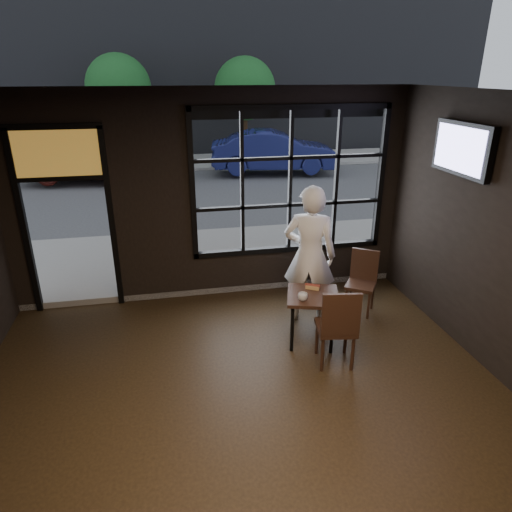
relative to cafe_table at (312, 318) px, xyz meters
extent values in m
cube|color=black|center=(-1.08, -1.84, -0.36)|extent=(6.00, 7.00, 0.02)
cube|color=black|center=(-1.08, -1.84, 2.86)|extent=(6.00, 7.00, 0.02)
cube|color=black|center=(0.12, 1.66, 1.45)|extent=(3.06, 0.12, 2.28)
cube|color=orange|center=(-3.18, 1.66, 2.00)|extent=(1.20, 0.06, 0.70)
cube|color=#545456|center=(-1.08, 22.16, -0.37)|extent=(60.00, 41.00, 0.04)
cube|color=black|center=(0.00, 0.00, 0.00)|extent=(0.81, 0.81, 0.71)
cube|color=black|center=(0.14, -0.51, 0.17)|extent=(0.52, 0.52, 1.05)
cube|color=black|center=(0.96, 0.64, 0.12)|extent=(0.57, 0.57, 0.94)
imported|color=white|center=(0.13, 0.58, 0.65)|extent=(0.86, 0.72, 2.00)
imported|color=silver|center=(-0.18, -0.13, 0.40)|extent=(0.13, 0.13, 0.10)
cube|color=black|center=(1.85, 0.05, 2.14)|extent=(0.12, 1.10, 0.64)
imported|color=navy|center=(2.00, 10.50, 0.45)|extent=(4.44, 2.07, 1.41)
imported|color=#4F1611|center=(-3.87, 10.44, 0.56)|extent=(5.04, 2.63, 1.64)
cylinder|color=#332114|center=(-3.17, 13.31, 0.72)|extent=(0.20, 0.20, 2.15)
sphere|color=#205F27|center=(-3.17, 13.31, 2.48)|extent=(2.34, 2.34, 2.34)
cylinder|color=#332114|center=(1.42, 12.84, 0.70)|extent=(0.19, 0.19, 2.10)
sphere|color=#2F5520|center=(1.42, 12.84, 2.41)|extent=(2.29, 2.29, 2.29)
camera|label=1|loc=(-1.77, -5.02, 3.03)|focal=32.00mm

